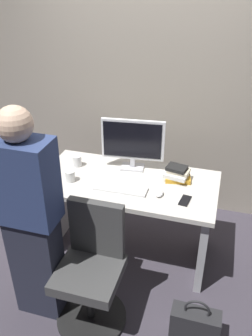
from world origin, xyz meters
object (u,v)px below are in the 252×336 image
(cup_by_monitor, at_px, (77,161))
(cell_phone, at_px, (185,201))
(book_stack, at_px, (177,174))
(handbag, at_px, (195,325))
(monitor, at_px, (133,142))
(person_at_desk, at_px, (30,220))
(keyboard, at_px, (120,189))
(desk, at_px, (128,203))
(office_chair, at_px, (92,272))
(cup_near_keyboard, at_px, (70,176))
(mouse, at_px, (159,193))

(cup_by_monitor, relative_size, cell_phone, 0.69)
(cup_by_monitor, relative_size, book_stack, 0.43)
(cup_by_monitor, bearing_deg, handbag, -35.41)
(monitor, height_order, cup_by_monitor, monitor)
(person_at_desk, height_order, keyboard, person_at_desk)
(desk, relative_size, handbag, 3.93)
(office_chair, xyz_separation_m, cell_phone, (0.55, 0.59, 0.33))
(monitor, bearing_deg, cup_near_keyboard, -140.94)
(cup_by_monitor, height_order, handbag, cup_by_monitor)
(office_chair, distance_m, cell_phone, 0.87)
(keyboard, bearing_deg, cell_phone, -1.57)
(cup_near_keyboard, bearing_deg, handbag, -27.55)
(desk, relative_size, mouse, 14.86)
(office_chair, height_order, handbag, office_chair)
(desk, relative_size, cell_phone, 10.32)
(desk, distance_m, cell_phone, 0.58)
(office_chair, bearing_deg, handbag, 0.13)
(office_chair, height_order, monitor, monitor)
(mouse, distance_m, handbag, 0.97)
(mouse, distance_m, cup_by_monitor, 0.84)
(desk, height_order, keyboard, keyboard)
(person_at_desk, distance_m, keyboard, 0.78)
(mouse, bearing_deg, handbag, -56.14)
(cell_phone, bearing_deg, mouse, -178.41)
(person_at_desk, height_order, cup_by_monitor, person_at_desk)
(office_chair, xyz_separation_m, monitor, (0.03, 0.96, 0.58))
(cup_near_keyboard, xyz_separation_m, cup_by_monitor, (-0.05, 0.25, 0.00))
(office_chair, relative_size, book_stack, 4.06)
(monitor, xyz_separation_m, keyboard, (0.00, -0.37, -0.25))
(person_at_desk, relative_size, cup_near_keyboard, 17.37)
(cup_by_monitor, bearing_deg, monitor, 11.89)
(book_stack, bearing_deg, desk, -162.33)
(monitor, height_order, cup_near_keyboard, monitor)
(cup_near_keyboard, bearing_deg, office_chair, -56.10)
(desk, bearing_deg, handbag, -46.50)
(desk, relative_size, cup_by_monitor, 14.89)
(office_chair, relative_size, cup_near_keyboard, 9.96)
(person_at_desk, bearing_deg, cup_by_monitor, 93.57)
(mouse, height_order, handbag, mouse)
(cup_by_monitor, bearing_deg, book_stack, 0.62)
(person_at_desk, xyz_separation_m, monitor, (0.43, 1.01, 0.17))
(office_chair, distance_m, cup_near_keyboard, 0.82)
(office_chair, relative_size, cup_by_monitor, 9.42)
(office_chair, distance_m, cup_by_monitor, 1.04)
(monitor, distance_m, cup_by_monitor, 0.54)
(book_stack, xyz_separation_m, handbag, (0.31, -0.87, -0.68))
(book_stack, bearing_deg, person_at_desk, -132.32)
(keyboard, height_order, handbag, keyboard)
(office_chair, xyz_separation_m, handbag, (0.75, 0.00, -0.29))
(person_at_desk, distance_m, mouse, 1.00)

